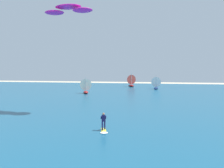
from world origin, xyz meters
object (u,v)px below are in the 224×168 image
Objects in this scene: kite at (68,10)px; sailboat_trailing at (86,86)px; sailboat_center_horizon at (131,81)px; kitesurfer at (104,124)px; sailboat_anchored_offshore at (156,83)px.

sailboat_trailing is (-6.08, 24.12, -11.92)m from kite.
kitesurfer is at bearing -84.93° from sailboat_center_horizon.
sailboat_anchored_offshore is (9.24, -8.76, -0.28)m from sailboat_center_horizon.
kite is 1.67× the size of sailboat_anchored_offshore.
kitesurfer is at bearing -94.63° from sailboat_anchored_offshore.
kite is at bearing 129.97° from kitesurfer.
sailboat_anchored_offshore is at bearing 75.00° from kite.
kitesurfer is 17.17m from kite.
kitesurfer is at bearing -68.02° from sailboat_trailing.
sailboat_center_horizon is at bearing 73.06° from sailboat_trailing.
sailboat_center_horizon is 12.73m from sailboat_anchored_offshore.
sailboat_anchored_offshore reaches higher than sailboat_trailing.
sailboat_center_horizon reaches higher than sailboat_anchored_offshore.
sailboat_trailing is (-17.18, -17.30, -0.05)m from sailboat_anchored_offshore.
sailboat_anchored_offshore is (11.10, 41.42, -11.88)m from kite.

